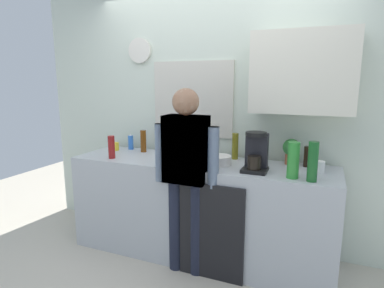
# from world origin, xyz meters

# --- Properties ---
(ground_plane) EXTENTS (8.00, 8.00, 0.00)m
(ground_plane) POSITION_xyz_m (0.00, 0.00, 0.00)
(ground_plane) COLOR beige
(kitchen_counter) EXTENTS (2.44, 0.64, 0.92)m
(kitchen_counter) POSITION_xyz_m (0.00, 0.30, 0.46)
(kitchen_counter) COLOR #B2B7BC
(kitchen_counter) RESTS_ON ground_plane
(dishwasher_panel) EXTENTS (0.56, 0.02, 0.83)m
(dishwasher_panel) POSITION_xyz_m (0.24, -0.03, 0.42)
(dishwasher_panel) COLOR black
(dishwasher_panel) RESTS_ON ground_plane
(back_wall_assembly) EXTENTS (4.04, 0.42, 2.60)m
(back_wall_assembly) POSITION_xyz_m (0.12, 0.70, 1.37)
(back_wall_assembly) COLOR silver
(back_wall_assembly) RESTS_ON ground_plane
(coffee_maker) EXTENTS (0.20, 0.20, 0.33)m
(coffee_maker) POSITION_xyz_m (0.54, 0.20, 1.07)
(coffee_maker) COLOR black
(coffee_maker) RESTS_ON kitchen_counter
(bottle_green_wine) EXTENTS (0.07, 0.07, 0.30)m
(bottle_green_wine) POSITION_xyz_m (0.98, 0.07, 1.07)
(bottle_green_wine) COLOR #195923
(bottle_green_wine) RESTS_ON kitchen_counter
(bottle_amber_beer) EXTENTS (0.06, 0.06, 0.23)m
(bottle_amber_beer) POSITION_xyz_m (-0.69, 0.47, 1.04)
(bottle_amber_beer) COLOR brown
(bottle_amber_beer) RESTS_ON kitchen_counter
(bottle_olive_oil) EXTENTS (0.06, 0.06, 0.25)m
(bottle_olive_oil) POSITION_xyz_m (0.28, 0.54, 1.05)
(bottle_olive_oil) COLOR olive
(bottle_olive_oil) RESTS_ON kitchen_counter
(bottle_red_vinegar) EXTENTS (0.06, 0.06, 0.22)m
(bottle_red_vinegar) POSITION_xyz_m (-0.83, 0.11, 1.03)
(bottle_red_vinegar) COLOR maroon
(bottle_red_vinegar) RESTS_ON kitchen_counter
(bottle_dark_sauce) EXTENTS (0.06, 0.06, 0.18)m
(bottle_dark_sauce) POSITION_xyz_m (0.93, 0.50, 1.01)
(bottle_dark_sauce) COLOR black
(bottle_dark_sauce) RESTS_ON kitchen_counter
(bottle_clear_soda) EXTENTS (0.09, 0.09, 0.28)m
(bottle_clear_soda) POSITION_xyz_m (0.84, 0.11, 1.06)
(bottle_clear_soda) COLOR #2D8C33
(bottle_clear_soda) RESTS_ON kitchen_counter
(cup_white_mug) EXTENTS (0.08, 0.08, 0.10)m
(cup_white_mug) POSITION_xyz_m (1.03, 0.35, 0.97)
(cup_white_mug) COLOR white
(cup_white_mug) RESTS_ON kitchen_counter
(cup_yellow_cup) EXTENTS (0.07, 0.07, 0.09)m
(cup_yellow_cup) POSITION_xyz_m (-1.01, 0.43, 0.97)
(cup_yellow_cup) COLOR yellow
(cup_yellow_cup) RESTS_ON kitchen_counter
(cup_terracotta_mug) EXTENTS (0.08, 0.08, 0.09)m
(cup_terracotta_mug) POSITION_xyz_m (0.51, 0.47, 0.97)
(cup_terracotta_mug) COLOR #B26647
(cup_terracotta_mug) RESTS_ON kitchen_counter
(mixing_bowl) EXTENTS (0.22, 0.22, 0.08)m
(mixing_bowl) POSITION_xyz_m (0.20, 0.28, 0.96)
(mixing_bowl) COLOR white
(mixing_bowl) RESTS_ON kitchen_counter
(potted_plant) EXTENTS (0.15, 0.15, 0.23)m
(potted_plant) POSITION_xyz_m (0.79, 0.54, 1.05)
(potted_plant) COLOR #9E5638
(potted_plant) RESTS_ON kitchen_counter
(dish_soap) EXTENTS (0.06, 0.06, 0.18)m
(dish_soap) POSITION_xyz_m (-0.89, 0.54, 1.00)
(dish_soap) COLOR blue
(dish_soap) RESTS_ON kitchen_counter
(person_at_sink) EXTENTS (0.57, 0.22, 1.60)m
(person_at_sink) POSITION_xyz_m (0.00, 0.00, 0.95)
(person_at_sink) COLOR #3F4766
(person_at_sink) RESTS_ON ground_plane
(person_guest) EXTENTS (0.57, 0.22, 1.60)m
(person_guest) POSITION_xyz_m (0.00, 0.00, 0.95)
(person_guest) COLOR #3F4766
(person_guest) RESTS_ON ground_plane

